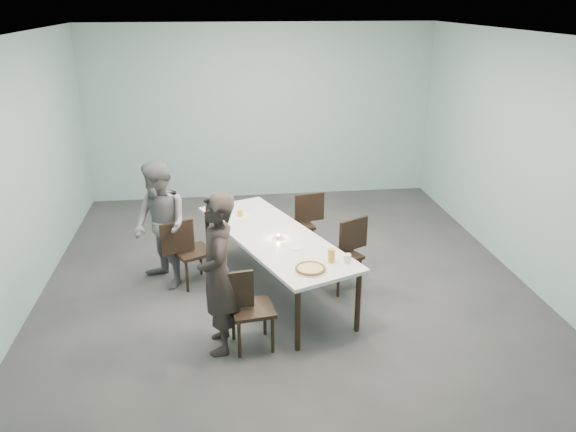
{
  "coord_description": "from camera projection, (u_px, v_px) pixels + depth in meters",
  "views": [
    {
      "loc": [
        -0.77,
        -6.21,
        3.37
      ],
      "look_at": [
        0.0,
        -0.18,
        1.0
      ],
      "focal_mm": 35.0,
      "sensor_mm": 36.0,
      "label": 1
    }
  ],
  "objects": [
    {
      "name": "ground",
      "position": [
        286.0,
        285.0,
        7.05
      ],
      "size": [
        7.0,
        7.0,
        0.0
      ],
      "primitive_type": "plane",
      "color": "#333335",
      "rests_on": "ground"
    },
    {
      "name": "room_shell",
      "position": [
        286.0,
        125.0,
        6.32
      ],
      "size": [
        6.02,
        7.02,
        3.01
      ],
      "color": "#8FB2B4",
      "rests_on": "ground"
    },
    {
      "name": "table",
      "position": [
        274.0,
        239.0,
        6.66
      ],
      "size": [
        1.8,
        2.75,
        0.75
      ],
      "rotation": [
        0.0,
        0.0,
        0.38
      ],
      "color": "white",
      "rests_on": "ground"
    },
    {
      "name": "chair_near_left",
      "position": [
        244.0,
        304.0,
        5.62
      ],
      "size": [
        0.64,
        0.47,
        0.87
      ],
      "rotation": [
        0.0,
        0.0,
        0.14
      ],
      "color": "black",
      "rests_on": "ground"
    },
    {
      "name": "chair_far_left",
      "position": [
        187.0,
        248.0,
        6.88
      ],
      "size": [
        0.65,
        0.56,
        0.87
      ],
      "rotation": [
        0.0,
        0.0,
        0.45
      ],
      "color": "black",
      "rests_on": "ground"
    },
    {
      "name": "chair_near_right",
      "position": [
        346.0,
        249.0,
        6.86
      ],
      "size": [
        0.65,
        0.57,
        0.87
      ],
      "rotation": [
        0.0,
        0.0,
        3.62
      ],
      "color": "black",
      "rests_on": "ground"
    },
    {
      "name": "chair_far_right",
      "position": [
        302.0,
        220.0,
        7.76
      ],
      "size": [
        0.64,
        0.5,
        0.87
      ],
      "rotation": [
        0.0,
        0.0,
        3.34
      ],
      "color": "black",
      "rests_on": "ground"
    },
    {
      "name": "diner_near",
      "position": [
        218.0,
        274.0,
        5.5
      ],
      "size": [
        0.41,
        0.62,
        1.67
      ],
      "primitive_type": "imported",
      "rotation": [
        0.0,
        0.0,
        -1.55
      ],
      "color": "black",
      "rests_on": "ground"
    },
    {
      "name": "diner_far",
      "position": [
        160.0,
        226.0,
        6.79
      ],
      "size": [
        0.93,
        0.97,
        1.58
      ],
      "primitive_type": "imported",
      "rotation": [
        0.0,
        0.0,
        -0.97
      ],
      "color": "slate",
      "rests_on": "ground"
    },
    {
      "name": "pizza",
      "position": [
        310.0,
        269.0,
        5.76
      ],
      "size": [
        0.34,
        0.34,
        0.04
      ],
      "color": "white",
      "rests_on": "table"
    },
    {
      "name": "side_plate",
      "position": [
        296.0,
        247.0,
        6.29
      ],
      "size": [
        0.18,
        0.18,
        0.01
      ],
      "primitive_type": "cylinder",
      "color": "white",
      "rests_on": "table"
    },
    {
      "name": "beer_glass",
      "position": [
        331.0,
        256.0,
        5.93
      ],
      "size": [
        0.08,
        0.08,
        0.15
      ],
      "primitive_type": "cylinder",
      "color": "gold",
      "rests_on": "table"
    },
    {
      "name": "water_tumbler",
      "position": [
        347.0,
        258.0,
        5.93
      ],
      "size": [
        0.08,
        0.08,
        0.09
      ],
      "primitive_type": "cylinder",
      "color": "silver",
      "rests_on": "table"
    },
    {
      "name": "tealight",
      "position": [
        278.0,
        237.0,
        6.53
      ],
      "size": [
        0.06,
        0.06,
        0.05
      ],
      "color": "silver",
      "rests_on": "table"
    },
    {
      "name": "amber_tumbler",
      "position": [
        240.0,
        213.0,
        7.18
      ],
      "size": [
        0.07,
        0.07,
        0.08
      ],
      "primitive_type": "cylinder",
      "color": "gold",
      "rests_on": "table"
    },
    {
      "name": "menu",
      "position": [
        238.0,
        216.0,
        7.2
      ],
      "size": [
        0.36,
        0.32,
        0.01
      ],
      "primitive_type": "cube",
      "rotation": [
        0.0,
        0.0,
        0.38
      ],
      "color": "silver",
      "rests_on": "table"
    }
  ]
}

